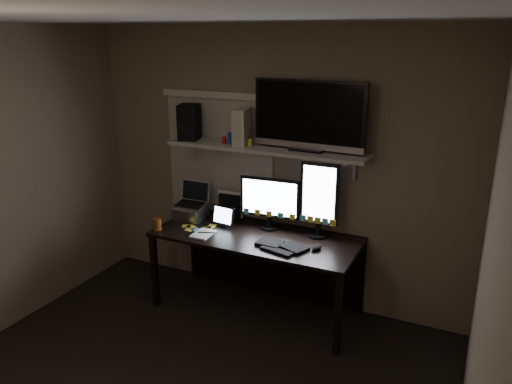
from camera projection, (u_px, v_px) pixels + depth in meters
The scene contains 20 objects.
ceiling at pixel (138, 16), 2.59m from camera, with size 3.60×3.60×0.00m, color silver.
back_wall at pixel (273, 168), 4.52m from camera, with size 3.60×3.60×0.00m, color #716651.
right_wall at pixel (481, 305), 2.24m from camera, with size 3.60×3.60×0.00m, color #716651.
window_blinds at pixel (220, 157), 4.72m from camera, with size 1.10×0.02×1.10m, color #BCB8A8.
desk at pixel (261, 248), 4.52m from camera, with size 1.80×0.75×0.73m.
wall_shelf at pixel (266, 148), 4.31m from camera, with size 1.80×0.35×0.03m, color #A7A6A2.
monitor_landscape at pixel (270, 203), 4.44m from camera, with size 0.55×0.06×0.48m, color black.
monitor_portrait at pixel (319, 200), 4.24m from camera, with size 0.33×0.06×0.67m, color black.
keyboard at pixel (282, 245), 4.12m from camera, with size 0.44×0.17×0.03m, color black.
mouse at pixel (317, 247), 4.07m from camera, with size 0.07×0.11×0.04m, color black.
notepad at pixel (203, 234), 4.37m from camera, with size 0.16×0.22×0.01m, color white.
tablet at pixel (224, 216), 4.53m from camera, with size 0.22×0.09×0.20m, color black.
file_sorter at pixel (231, 205), 4.71m from camera, with size 0.21×0.09×0.27m, color black.
laptop at pixel (190, 202), 4.69m from camera, with size 0.31×0.25×0.35m, color #B6B6BB.
cup at pixel (157, 224), 4.46m from camera, with size 0.08×0.08×0.11m, color brown.
sticky_notes at pixel (194, 227), 4.54m from camera, with size 0.32×0.24×0.00m, color yellow, non-canonical shape.
tv at pixel (309, 116), 4.09m from camera, with size 0.96×0.17×0.58m, color black.
game_console at pixel (243, 127), 4.34m from camera, with size 0.08×0.26×0.32m, color beige.
speaker at pixel (189, 122), 4.56m from camera, with size 0.17×0.21×0.32m, color black.
bottles at pixel (237, 137), 4.35m from camera, with size 0.23×0.05×0.15m, color #A50F0C, non-canonical shape.
Camera 1 is at (1.73, -2.22, 2.42)m, focal length 35.00 mm.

